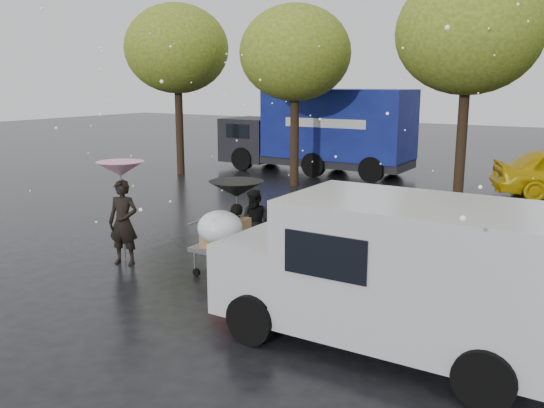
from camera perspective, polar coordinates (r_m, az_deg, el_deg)
The scene contains 13 objects.
ground at distance 11.55m, azimuth -7.31°, elevation -7.29°, with size 90.00×90.00×0.00m, color black.
person_pink at distance 12.49m, azimuth -14.51°, elevation -1.78°, with size 0.66×0.43×1.80m, color black.
person_middle at distance 12.64m, azimuth -1.63°, elevation -1.94°, with size 0.73×0.57×1.50m, color black.
person_black at distance 11.14m, azimuth -3.48°, elevation -3.81°, with size 0.89×0.37×1.53m, color black.
umbrella_pink at distance 12.28m, azimuth -14.79°, elevation 3.38°, with size 0.98×0.98×2.19m.
umbrella_black at distance 10.90m, azimuth -3.55°, elevation 1.49°, with size 1.05×1.05×1.96m.
vendor_cart at distance 11.28m, azimuth -3.89°, elevation -3.82°, with size 1.52×0.80×1.27m.
shopping_cart at distance 10.78m, azimuth -5.07°, elevation -2.73°, with size 0.84×0.84×1.46m.
white_van at distance 8.41m, azimuth 12.08°, elevation -6.56°, with size 4.91×2.18×2.20m.
blue_truck at distance 24.42m, azimuth 4.76°, elevation 7.20°, with size 8.30×2.60×3.50m.
box_ground_near at distance 10.26m, azimuth 0.57°, elevation -8.38°, with size 0.50×0.40×0.45m, color olive.
box_ground_far at distance 12.14m, azimuth 5.59°, elevation -5.31°, with size 0.50×0.39×0.39m, color olive.
tree_row at distance 19.89m, azimuth 10.24°, elevation 15.38°, with size 21.60×4.40×7.12m.
Camera 1 is at (6.92, -8.42, 3.80)m, focal length 38.00 mm.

